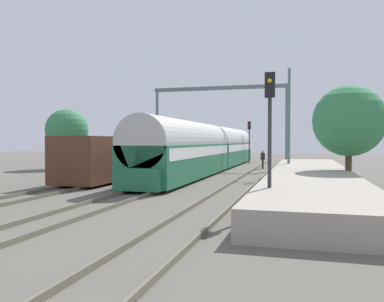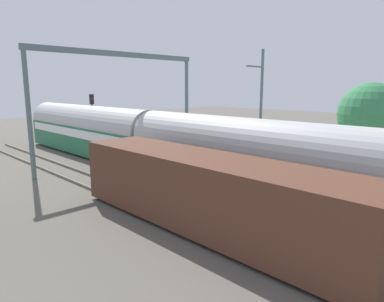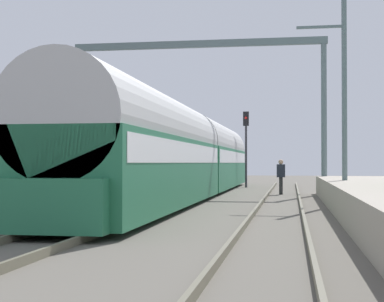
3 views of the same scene
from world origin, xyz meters
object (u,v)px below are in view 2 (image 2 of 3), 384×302
at_px(person_crossing, 173,143).
at_px(catenary_gantry, 121,84).
at_px(railway_signal_far, 92,113).
at_px(freight_car, 208,193).
at_px(passenger_train, 151,141).

height_order(person_crossing, catenary_gantry, catenary_gantry).
xyz_separation_m(railway_signal_far, catenary_gantry, (-1.92, -7.77, 2.58)).
bearing_deg(person_crossing, railway_signal_far, 100.68).
distance_m(freight_car, catenary_gantry, 13.69).
xyz_separation_m(passenger_train, catenary_gantry, (0.00, 3.20, 3.71)).
bearing_deg(railway_signal_far, freight_car, -107.39).
height_order(passenger_train, railway_signal_far, railway_signal_far).
bearing_deg(railway_signal_far, passenger_train, -99.92).
bearing_deg(passenger_train, catenary_gantry, 90.00).
height_order(passenger_train, person_crossing, passenger_train).
xyz_separation_m(freight_car, railway_signal_far, (6.28, 20.05, 1.62)).
bearing_deg(freight_car, railway_signal_far, 72.61).
bearing_deg(freight_car, person_crossing, 53.67).
bearing_deg(catenary_gantry, person_crossing, -7.74).
bearing_deg(catenary_gantry, passenger_train, -90.00).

